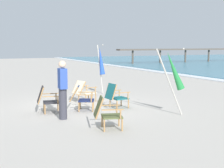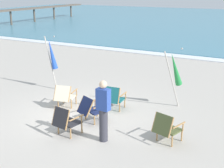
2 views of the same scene
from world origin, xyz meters
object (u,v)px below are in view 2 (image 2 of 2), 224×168
(beach_chair_far_center, at_px, (65,95))
(beach_chair_back_left, at_px, (114,97))
(beach_chair_mid_center, at_px, (166,127))
(beach_chair_front_left, at_px, (91,108))
(beach_chair_front_right, at_px, (66,120))
(person_near_chairs, at_px, (103,111))
(umbrella_furled_blue, at_px, (52,55))
(umbrella_furled_green, at_px, (175,70))

(beach_chair_far_center, relative_size, beach_chair_back_left, 1.07)
(beach_chair_far_center, bearing_deg, beach_chair_back_left, 20.08)
(beach_chair_mid_center, bearing_deg, beach_chair_front_left, 175.53)
(beach_chair_front_left, xyz_separation_m, beach_chair_back_left, (0.15, 1.13, 0.01))
(beach_chair_front_left, distance_m, beach_chair_front_right, 1.07)
(beach_chair_back_left, height_order, person_near_chairs, person_near_chairs)
(beach_chair_front_right, xyz_separation_m, umbrella_furled_blue, (-2.83, 3.00, 0.94))
(person_near_chairs, bearing_deg, beach_chair_front_left, 137.10)
(beach_chair_mid_center, bearing_deg, beach_chair_far_center, 168.52)
(beach_chair_mid_center, distance_m, umbrella_furled_blue, 5.81)
(beach_chair_front_right, relative_size, beach_chair_mid_center, 1.00)
(beach_chair_front_right, relative_size, umbrella_furled_green, 0.41)
(person_near_chairs, bearing_deg, umbrella_furled_green, 74.50)
(beach_chair_front_left, xyz_separation_m, beach_chair_mid_center, (2.37, -0.19, 0.01))
(beach_chair_far_center, height_order, umbrella_furled_green, umbrella_furled_green)
(beach_chair_mid_center, bearing_deg, umbrella_furled_green, 103.84)
(beach_chair_far_center, distance_m, beach_chair_back_left, 1.63)
(umbrella_furled_green, xyz_separation_m, person_near_chairs, (-0.86, -3.10, -0.46))
(beach_chair_back_left, bearing_deg, beach_chair_mid_center, -30.71)
(beach_chair_front_left, relative_size, umbrella_furled_green, 0.47)
(beach_chair_far_center, distance_m, umbrella_furled_green, 3.67)
(beach_chair_front_right, bearing_deg, umbrella_furled_blue, 133.33)
(beach_chair_far_center, distance_m, person_near_chairs, 2.73)
(beach_chair_far_center, bearing_deg, beach_chair_front_left, -22.63)
(beach_chair_front_right, bearing_deg, beach_chair_far_center, 127.46)
(beach_chair_front_right, distance_m, beach_chair_mid_center, 2.64)
(beach_chair_front_left, xyz_separation_m, umbrella_furled_blue, (-2.96, 1.94, 0.95))
(beach_chair_front_left, bearing_deg, beach_chair_back_left, 82.71)
(umbrella_furled_blue, height_order, umbrella_furled_green, umbrella_furled_blue)
(umbrella_furled_blue, xyz_separation_m, person_near_chairs, (3.87, -2.79, -0.53))
(beach_chair_front_left, bearing_deg, beach_chair_far_center, 157.37)
(person_near_chairs, bearing_deg, beach_chair_front_right, -168.07)
(beach_chair_mid_center, relative_size, person_near_chairs, 0.50)
(umbrella_furled_green, bearing_deg, beach_chair_back_left, -145.43)
(beach_chair_far_center, relative_size, umbrella_furled_green, 0.44)
(umbrella_furled_green, bearing_deg, beach_chair_mid_center, -76.16)
(beach_chair_far_center, xyz_separation_m, beach_chair_front_left, (1.38, -0.58, 0.00))
(person_near_chairs, bearing_deg, beach_chair_back_left, 111.08)
(umbrella_furled_green, height_order, person_near_chairs, umbrella_furled_green)
(beach_chair_front_right, xyz_separation_m, beach_chair_back_left, (0.27, 2.20, 0.00))
(beach_chair_back_left, height_order, beach_chair_mid_center, beach_chair_back_left)
(beach_chair_front_right, distance_m, person_near_chairs, 1.13)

